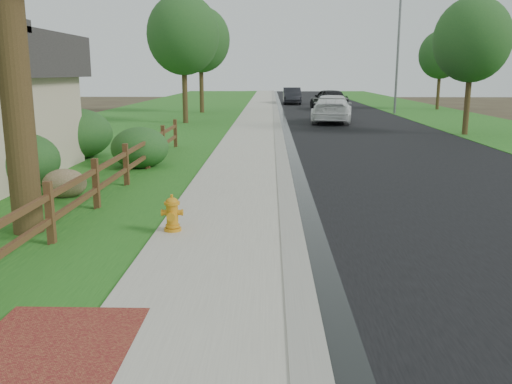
{
  "coord_description": "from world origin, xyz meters",
  "views": [
    {
      "loc": [
        0.01,
        -5.71,
        2.82
      ],
      "look_at": [
        -0.24,
        3.81,
        0.72
      ],
      "focal_mm": 38.0,
      "sensor_mm": 36.0,
      "label": 1
    }
  ],
  "objects_px": {
    "white_suv": "(332,109)",
    "streetlight": "(396,47)",
    "fire_hydrant": "(172,214)",
    "dark_car_mid": "(329,99)",
    "ranch_fence": "(112,171)"
  },
  "relations": [
    {
      "from": "white_suv",
      "to": "streetlight",
      "type": "relative_size",
      "value": 0.68
    },
    {
      "from": "fire_hydrant",
      "to": "streetlight",
      "type": "relative_size",
      "value": 0.08
    },
    {
      "from": "fire_hydrant",
      "to": "dark_car_mid",
      "type": "relative_size",
      "value": 0.14
    },
    {
      "from": "streetlight",
      "to": "dark_car_mid",
      "type": "bearing_deg",
      "value": 132.08
    },
    {
      "from": "ranch_fence",
      "to": "dark_car_mid",
      "type": "bearing_deg",
      "value": 75.09
    },
    {
      "from": "streetlight",
      "to": "fire_hydrant",
      "type": "bearing_deg",
      "value": -109.38
    },
    {
      "from": "ranch_fence",
      "to": "dark_car_mid",
      "type": "relative_size",
      "value": 3.57
    },
    {
      "from": "ranch_fence",
      "to": "streetlight",
      "type": "xyz_separation_m",
      "value": [
        12.16,
        26.18,
        3.92
      ]
    },
    {
      "from": "white_suv",
      "to": "streetlight",
      "type": "bearing_deg",
      "value": -117.78
    },
    {
      "from": "white_suv",
      "to": "streetlight",
      "type": "distance_m",
      "value": 9.2
    },
    {
      "from": "ranch_fence",
      "to": "streetlight",
      "type": "distance_m",
      "value": 29.13
    },
    {
      "from": "fire_hydrant",
      "to": "ranch_fence",
      "type": "bearing_deg",
      "value": 122.61
    },
    {
      "from": "dark_car_mid",
      "to": "white_suv",
      "type": "bearing_deg",
      "value": 71.86
    },
    {
      "from": "dark_car_mid",
      "to": "streetlight",
      "type": "bearing_deg",
      "value": 118.92
    },
    {
      "from": "dark_car_mid",
      "to": "fire_hydrant",
      "type": "bearing_deg",
      "value": 66.3
    }
  ]
}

